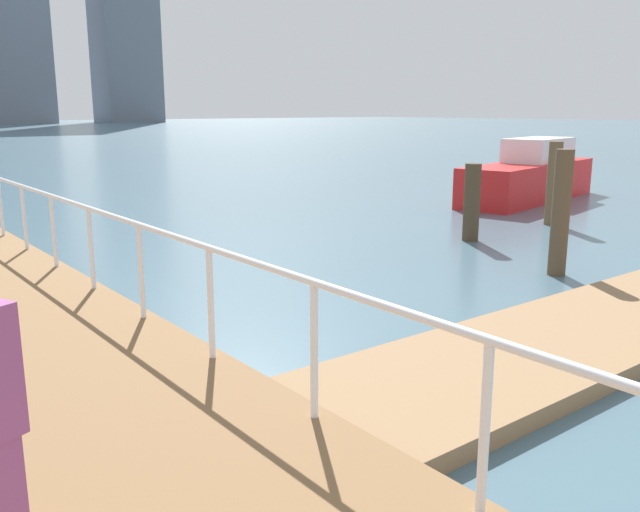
{
  "coord_description": "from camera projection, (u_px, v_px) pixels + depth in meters",
  "views": [
    {
      "loc": [
        -5.99,
        3.31,
        2.68
      ],
      "look_at": [
        -1.53,
        9.02,
        1.08
      ],
      "focal_mm": 37.48,
      "sensor_mm": 36.0,
      "label": 1
    }
  ],
  "objects": [
    {
      "name": "dock_piling_1",
      "position": [
        561.0,
        213.0,
        10.79
      ],
      "size": [
        0.29,
        0.29,
        2.05
      ],
      "primitive_type": "cylinder",
      "color": "brown",
      "rests_on": "ground_plane"
    },
    {
      "name": "dock_piling_3",
      "position": [
        553.0,
        183.0,
        15.58
      ],
      "size": [
        0.31,
        0.31,
        1.94
      ],
      "primitive_type": "cylinder",
      "color": "brown",
      "rests_on": "ground_plane"
    },
    {
      "name": "boardwalk_railing",
      "position": [
        314.0,
        311.0,
        4.87
      ],
      "size": [
        0.06,
        25.14,
        1.08
      ],
      "color": "white",
      "rests_on": "boardwalk"
    },
    {
      "name": "moored_boat_2",
      "position": [
        530.0,
        176.0,
        19.87
      ],
      "size": [
        6.46,
        2.87,
        1.82
      ],
      "color": "red",
      "rests_on": "ground_plane"
    },
    {
      "name": "ground_plane",
      "position": [
        103.0,
        216.0,
        17.02
      ],
      "size": [
        300.0,
        300.0,
        0.0
      ],
      "primitive_type": "plane",
      "color": "#476675"
    },
    {
      "name": "dock_piling_0",
      "position": [
        472.0,
        203.0,
        13.69
      ],
      "size": [
        0.33,
        0.33,
        1.59
      ],
      "primitive_type": "cylinder",
      "color": "#473826",
      "rests_on": "ground_plane"
    }
  ]
}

